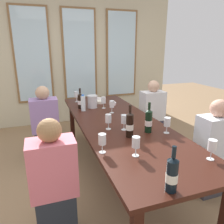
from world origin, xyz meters
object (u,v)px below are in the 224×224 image
Objects in this scene: wine_glass_1 at (212,146)px; wine_glass_8 at (103,101)px; wine_bottle_1 at (149,121)px; wine_bottle_2 at (130,125)px; dining_table at (119,127)px; wine_glass_3 at (136,143)px; wine_bottle_0 at (172,174)px; wine_glass_4 at (112,104)px; wine_glass_5 at (102,140)px; seated_person_0 at (46,126)px; wine_glass_2 at (76,95)px; wine_glass_7 at (108,119)px; metal_pitcher at (92,102)px; tasting_bowl_1 at (113,104)px; seated_person_1 at (152,115)px; wine_glass_6 at (167,123)px; wine_glass_0 at (124,120)px; seated_person_2 at (54,185)px; white_plate_0 at (96,99)px; water_bottle at (83,103)px; tasting_bowl_0 at (100,102)px; wine_bottle_3 at (80,101)px; seated_person_3 at (213,151)px.

wine_glass_8 is (-0.39, 1.76, -0.00)m from wine_glass_1.
wine_bottle_2 is (-0.24, -0.05, 0.00)m from wine_bottle_1.
dining_table is 0.89m from wine_glass_3.
wine_bottle_0 reaches higher than dining_table.
wine_glass_4 and wine_glass_5 have the same top height.
seated_person_0 is at bearing 108.37° from wine_bottle_0.
wine_glass_7 is at bearing -85.23° from wine_glass_2.
metal_pitcher is at bearing 89.10° from wine_glass_3.
wine_bottle_2 reaches higher than tasting_bowl_1.
wine_glass_1 is 1.90m from seated_person_1.
seated_person_0 reaches higher than wine_glass_6.
wine_bottle_0 reaches higher than wine_glass_2.
wine_glass_0 is 0.58m from wine_glass_5.
wine_glass_8 is (-0.20, -0.13, 0.09)m from tasting_bowl_1.
seated_person_2 is at bearing -162.69° from wine_bottle_1.
seated_person_1 is at bearing 39.90° from wine_glass_7.
white_plate_0 is 1.34× the size of metal_pitcher.
wine_glass_1 is at bearing -67.92° from water_bottle.
wine_glass_5 is at bearing -146.54° from wine_bottle_2.
tasting_bowl_1 is at bearing 80.70° from wine_bottle_0.
wine_bottle_1 is 0.30× the size of seated_person_1.
wine_glass_2 is 2.03m from wine_glass_3.
wine_glass_5 is (-0.27, 0.65, 0.00)m from wine_bottle_0.
water_bottle is at bearing -135.90° from tasting_bowl_0.
wine_glass_8 is (0.16, 2.00, -0.00)m from wine_bottle_0.
seated_person_0 reaches higher than wine_glass_2.
wine_bottle_1 is 1.90× the size of wine_glass_2.
seated_person_0 reaches higher than wine_bottle_3.
wine_glass_8 is (0.04, 0.92, -0.00)m from wine_glass_0.
wine_glass_3 is (-0.02, 0.50, 0.00)m from wine_bottle_0.
wine_glass_6 is (0.42, -0.04, -0.02)m from wine_bottle_2.
seated_person_3 reaches higher than wine_glass_3.
wine_glass_2 is 0.61m from wine_glass_8.
wine_bottle_3 is at bearing -91.91° from wine_glass_2.
tasting_bowl_1 is 1.68m from wine_glass_3.
wine_glass_2 is 0.77m from seated_person_0.
wine_glass_0 is at bearing 30.00° from seated_person_2.
wine_glass_2 is (-0.31, 1.18, 0.18)m from dining_table.
wine_glass_4 is at bearing 127.45° from seated_person_3.
wine_bottle_3 reaches higher than wine_glass_8.
tasting_bowl_0 is 0.77× the size of wine_glass_3.
seated_person_2 is (-0.79, -0.27, -0.35)m from wine_bottle_2.
wine_glass_4 is 0.16× the size of seated_person_2.
wine_glass_5 is 0.16× the size of seated_person_3.
water_bottle reaches higher than dining_table.
wine_bottle_1 is at bearing 25.73° from wine_glass_5.
seated_person_3 is (0.82, -1.07, -0.34)m from wine_glass_4.
wine_glass_0 is at bearing -72.63° from water_bottle.
wine_bottle_1 is at bearing 153.04° from wine_glass_6.
wine_glass_5 is at bearing -165.41° from wine_glass_6.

